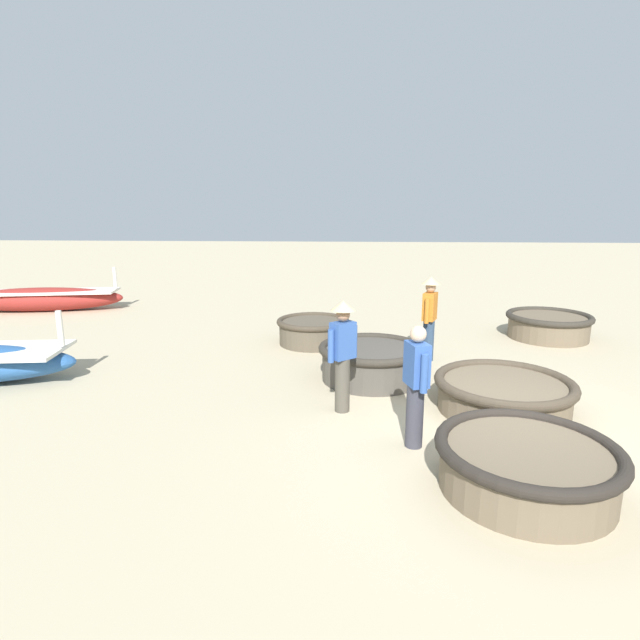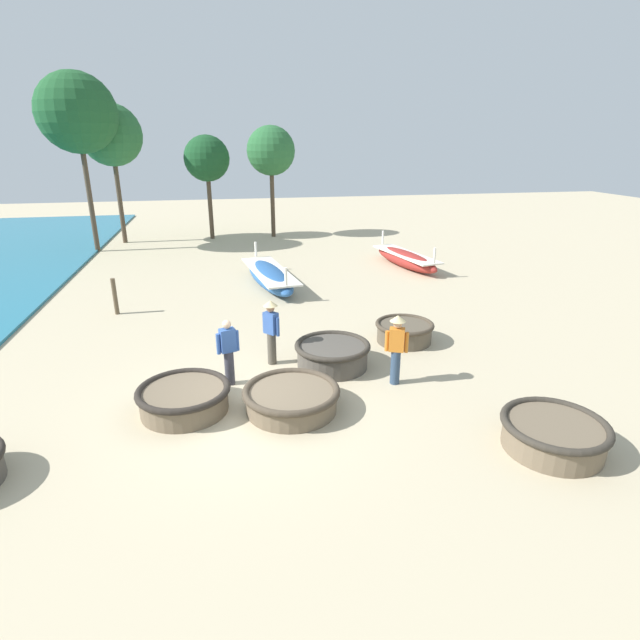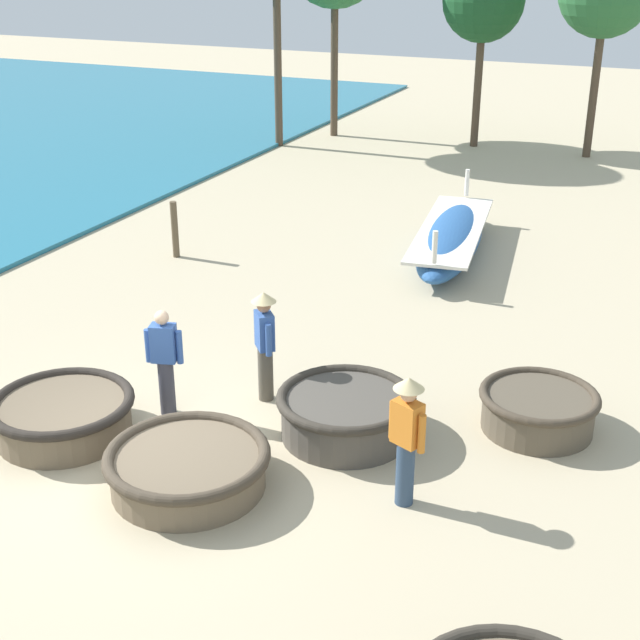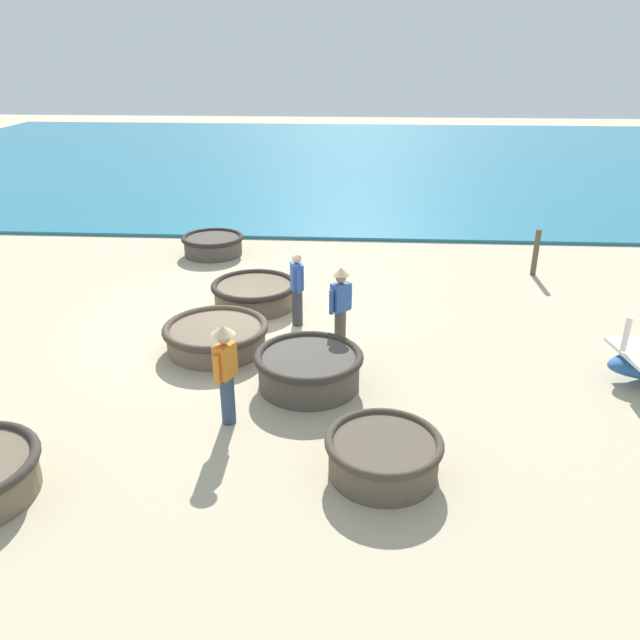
{
  "view_description": "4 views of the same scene",
  "coord_description": "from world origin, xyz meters",
  "px_view_note": "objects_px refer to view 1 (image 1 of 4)",
  "views": [
    {
      "loc": [
        -6.28,
        1.97,
        2.95
      ],
      "look_at": [
        1.7,
        2.48,
        1.17
      ],
      "focal_mm": 28.0,
      "sensor_mm": 36.0,
      "label": 1
    },
    {
      "loc": [
        -0.36,
        -9.41,
        5.33
      ],
      "look_at": [
        1.98,
        2.28,
        1.01
      ],
      "focal_mm": 28.0,
      "sensor_mm": 36.0,
      "label": 2
    },
    {
      "loc": [
        6.02,
        -8.07,
        6.24
      ],
      "look_at": [
        1.36,
        2.56,
        1.18
      ],
      "focal_mm": 50.0,
      "sensor_mm": 36.0,
      "label": 3
    },
    {
      "loc": [
        11.54,
        2.4,
        5.46
      ],
      "look_at": [
        1.43,
        1.75,
        0.93
      ],
      "focal_mm": 35.0,
      "sensor_mm": 36.0,
      "label": 4
    }
  ],
  "objects_px": {
    "coracle_weathered": "(503,393)",
    "fisherman_standing_left": "(343,349)",
    "coracle_far_left": "(372,361)",
    "coracle_beside_post": "(526,464)",
    "fisherman_crouching": "(430,313)",
    "coracle_center": "(548,325)",
    "coracle_front_left": "(313,330)",
    "fisherman_by_coracle": "(416,384)",
    "long_boat_green_hull": "(41,299)"
  },
  "relations": [
    {
      "from": "fisherman_standing_left",
      "to": "coracle_center",
      "type": "bearing_deg",
      "value": -45.51
    },
    {
      "from": "coracle_beside_post",
      "to": "long_boat_green_hull",
      "type": "xyz_separation_m",
      "value": [
        8.95,
        11.0,
        0.06
      ]
    },
    {
      "from": "coracle_center",
      "to": "fisherman_by_coracle",
      "type": "height_order",
      "value": "fisherman_by_coracle"
    },
    {
      "from": "coracle_far_left",
      "to": "fisherman_crouching",
      "type": "xyz_separation_m",
      "value": [
        1.22,
        -1.16,
        0.61
      ]
    },
    {
      "from": "fisherman_standing_left",
      "to": "fisherman_by_coracle",
      "type": "relative_size",
      "value": 1.06
    },
    {
      "from": "coracle_front_left",
      "to": "coracle_far_left",
      "type": "distance_m",
      "value": 2.62
    },
    {
      "from": "coracle_front_left",
      "to": "coracle_beside_post",
      "type": "xyz_separation_m",
      "value": [
        -5.81,
        -2.72,
        -0.0
      ]
    },
    {
      "from": "fisherman_standing_left",
      "to": "fisherman_by_coracle",
      "type": "xyz_separation_m",
      "value": [
        -1.07,
        -0.93,
        -0.12
      ]
    },
    {
      "from": "coracle_weathered",
      "to": "fisherman_crouching",
      "type": "distance_m",
      "value": 2.71
    },
    {
      "from": "coracle_front_left",
      "to": "coracle_far_left",
      "type": "height_order",
      "value": "coracle_far_left"
    },
    {
      "from": "coracle_center",
      "to": "fisherman_by_coracle",
      "type": "bearing_deg",
      "value": 146.49
    },
    {
      "from": "coracle_beside_post",
      "to": "fisherman_crouching",
      "type": "height_order",
      "value": "fisherman_crouching"
    },
    {
      "from": "coracle_beside_post",
      "to": "coracle_weathered",
      "type": "xyz_separation_m",
      "value": [
        2.18,
        -0.4,
        -0.02
      ]
    },
    {
      "from": "coracle_center",
      "to": "fisherman_standing_left",
      "type": "height_order",
      "value": "fisherman_standing_left"
    },
    {
      "from": "fisherman_standing_left",
      "to": "fisherman_by_coracle",
      "type": "height_order",
      "value": "fisherman_standing_left"
    },
    {
      "from": "fisherman_crouching",
      "to": "coracle_front_left",
      "type": "bearing_deg",
      "value": 65.01
    },
    {
      "from": "coracle_front_left",
      "to": "coracle_weathered",
      "type": "height_order",
      "value": "coracle_front_left"
    },
    {
      "from": "coracle_beside_post",
      "to": "fisherman_by_coracle",
      "type": "relative_size",
      "value": 1.23
    },
    {
      "from": "coracle_far_left",
      "to": "fisherman_crouching",
      "type": "distance_m",
      "value": 1.79
    },
    {
      "from": "fisherman_crouching",
      "to": "coracle_beside_post",
      "type": "bearing_deg",
      "value": -175.78
    },
    {
      "from": "fisherman_crouching",
      "to": "fisherman_standing_left",
      "type": "bearing_deg",
      "value": 148.35
    },
    {
      "from": "coracle_front_left",
      "to": "coracle_beside_post",
      "type": "height_order",
      "value": "coracle_front_left"
    },
    {
      "from": "fisherman_crouching",
      "to": "fisherman_by_coracle",
      "type": "xyz_separation_m",
      "value": [
        -3.74,
        0.71,
        -0.12
      ]
    },
    {
      "from": "long_boat_green_hull",
      "to": "fisherman_standing_left",
      "type": "height_order",
      "value": "fisherman_standing_left"
    },
    {
      "from": "coracle_center",
      "to": "fisherman_by_coracle",
      "type": "distance_m",
      "value": 6.84
    },
    {
      "from": "coracle_center",
      "to": "coracle_beside_post",
      "type": "xyz_separation_m",
      "value": [
        -6.65,
        2.71,
        -0.01
      ]
    },
    {
      "from": "coracle_center",
      "to": "coracle_far_left",
      "type": "bearing_deg",
      "value": 126.95
    },
    {
      "from": "coracle_beside_post",
      "to": "fisherman_standing_left",
      "type": "distance_m",
      "value": 2.92
    },
    {
      "from": "coracle_front_left",
      "to": "fisherman_standing_left",
      "type": "bearing_deg",
      "value": -169.11
    },
    {
      "from": "coracle_far_left",
      "to": "coracle_beside_post",
      "type": "bearing_deg",
      "value": -156.63
    },
    {
      "from": "long_boat_green_hull",
      "to": "fisherman_by_coracle",
      "type": "bearing_deg",
      "value": -128.76
    },
    {
      "from": "coracle_front_left",
      "to": "fisherman_by_coracle",
      "type": "relative_size",
      "value": 1.03
    },
    {
      "from": "coracle_front_left",
      "to": "fisherman_standing_left",
      "type": "height_order",
      "value": "fisherman_standing_left"
    },
    {
      "from": "coracle_center",
      "to": "coracle_weathered",
      "type": "distance_m",
      "value": 5.03
    },
    {
      "from": "coracle_far_left",
      "to": "fisherman_crouching",
      "type": "bearing_deg",
      "value": -43.49
    },
    {
      "from": "coracle_weathered",
      "to": "fisherman_standing_left",
      "type": "height_order",
      "value": "fisherman_standing_left"
    },
    {
      "from": "coracle_far_left",
      "to": "fisherman_standing_left",
      "type": "distance_m",
      "value": 1.64
    },
    {
      "from": "coracle_far_left",
      "to": "coracle_weathered",
      "type": "relative_size",
      "value": 0.92
    },
    {
      "from": "coracle_beside_post",
      "to": "fisherman_by_coracle",
      "type": "distance_m",
      "value": 1.53
    },
    {
      "from": "coracle_center",
      "to": "fisherman_by_coracle",
      "type": "xyz_separation_m",
      "value": [
        -5.69,
        3.77,
        0.52
      ]
    },
    {
      "from": "coracle_weathered",
      "to": "fisherman_standing_left",
      "type": "distance_m",
      "value": 2.48
    },
    {
      "from": "coracle_weathered",
      "to": "fisherman_crouching",
      "type": "bearing_deg",
      "value": 16.43
    },
    {
      "from": "coracle_weathered",
      "to": "fisherman_standing_left",
      "type": "relative_size",
      "value": 1.22
    },
    {
      "from": "coracle_far_left",
      "to": "coracle_weathered",
      "type": "bearing_deg",
      "value": -124.36
    },
    {
      "from": "coracle_weathered",
      "to": "fisherman_crouching",
      "type": "xyz_separation_m",
      "value": [
        2.52,
        0.74,
        0.67
      ]
    },
    {
      "from": "coracle_beside_post",
      "to": "coracle_far_left",
      "type": "bearing_deg",
      "value": 23.37
    },
    {
      "from": "coracle_center",
      "to": "coracle_far_left",
      "type": "height_order",
      "value": "coracle_far_left"
    },
    {
      "from": "coracle_center",
      "to": "coracle_beside_post",
      "type": "bearing_deg",
      "value": 157.87
    },
    {
      "from": "coracle_far_left",
      "to": "long_boat_green_hull",
      "type": "relative_size",
      "value": 0.39
    },
    {
      "from": "coracle_front_left",
      "to": "fisherman_standing_left",
      "type": "relative_size",
      "value": 0.97
    }
  ]
}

